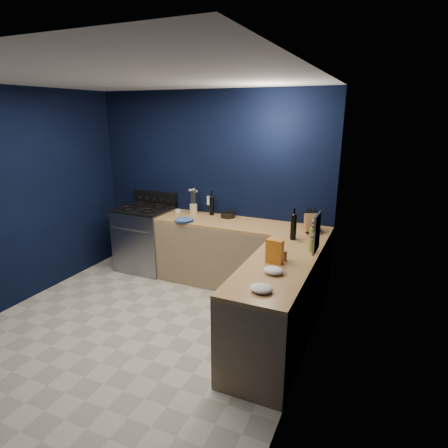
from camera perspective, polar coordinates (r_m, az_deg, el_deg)
The scene contains 28 objects.
floor at distance 4.38m, azimuth -12.43°, elevation -15.43°, with size 3.50×3.50×0.02m, color #B5B09D.
ceiling at distance 3.74m, azimuth -15.11°, elevation 21.04°, with size 3.50×3.50×0.02m, color silver.
wall_back at distance 5.32m, azimuth -2.09°, elevation 5.96°, with size 3.50×0.02×2.60m, color black.
wall_right at distance 3.14m, azimuth 12.85°, elevation -2.17°, with size 0.02×3.50×2.60m, color black.
wall_left at distance 5.11m, azimuth -29.59°, elevation 3.31°, with size 0.02×3.50×2.60m, color black.
cab_back at distance 5.04m, azimuth 2.54°, elevation -4.97°, with size 2.30×0.63×0.86m, color #8D7555.
top_back at distance 4.89m, azimuth 2.61°, elevation -0.07°, with size 2.30×0.63×0.04m, color brown.
cab_right at distance 3.82m, azimuth 7.99°, elevation -12.69°, with size 0.63×1.67×0.86m, color #8D7555.
top_right at distance 3.62m, azimuth 8.27°, elevation -6.47°, with size 0.63×1.67×0.04m, color brown.
gas_range at distance 5.72m, azimuth -11.92°, elevation -2.33°, with size 0.76×0.66×0.92m, color gray.
oven_door at distance 5.49m, azimuth -13.82°, elevation -3.39°, with size 0.59×0.02×0.42m, color black.
cooktop at distance 5.59m, azimuth -12.21°, elevation 2.28°, with size 0.76×0.66×0.03m, color black.
backguard at distance 5.80m, azimuth -10.55°, elevation 3.98°, with size 0.76×0.06×0.20m, color black.
spice_panel at distance 3.70m, azimuth 14.08°, elevation -1.33°, with size 0.02×0.28×0.38m, color gray.
wall_outlet at distance 5.34m, azimuth -2.17°, elevation 3.60°, with size 0.09×0.02×0.13m, color white.
plate_stack at distance 4.99m, azimuth -6.19°, elevation 0.59°, with size 0.24×0.24×0.03m, color #3560A6.
ramekin at distance 5.47m, azimuth -7.07°, elevation 2.03°, with size 0.09×0.09×0.03m, color white.
utensil_crock at distance 5.36m, azimuth -4.71°, elevation 2.34°, with size 0.11×0.11×0.13m, color beige.
wine_bottle_back at distance 5.24m, azimuth -1.91°, elevation 2.81°, with size 0.07×0.07×0.27m, color black.
lemon_basket at distance 5.14m, azimuth 0.61°, elevation 1.44°, with size 0.20×0.20×0.08m, color black.
knife_block at distance 4.61m, azimuth 13.10°, elevation 0.16°, with size 0.12×0.20×0.22m, color brown.
wine_bottle_right at distance 4.29m, azimuth 10.62°, elevation -0.52°, with size 0.07×0.07×0.29m, color black.
oil_bottle at distance 3.97m, azimuth 13.33°, elevation -2.38°, with size 0.06×0.06×0.25m, color olive.
spice_jar_near at distance 3.91m, azimuth 8.49°, elevation -3.54°, with size 0.05×0.05×0.10m, color olive.
spice_jar_far at distance 3.70m, azimuth 9.26°, elevation -4.82°, with size 0.05×0.05×0.10m, color olive.
crouton_bag at distance 3.60m, azimuth 7.78°, elevation -4.20°, with size 0.16×0.08×0.24m, color #BC3A23.
towel_front at distance 3.40m, azimuth 7.59°, elevation -7.09°, with size 0.18×0.15×0.06m, color white.
towel_end at distance 3.07m, azimuth 5.76°, elevation -9.81°, with size 0.19×0.17×0.06m, color white.
Camera 1 is at (2.30, -2.93, 2.30)m, focal length 29.75 mm.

